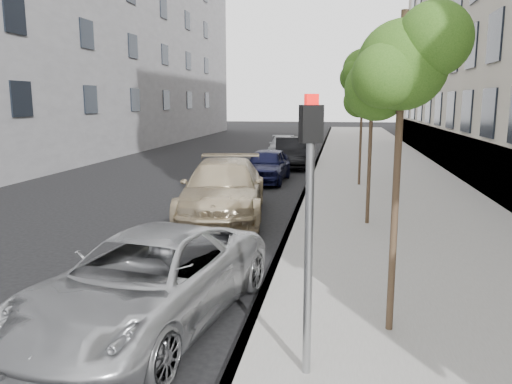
% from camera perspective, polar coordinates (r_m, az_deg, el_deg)
% --- Properties ---
extents(ground, '(160.00, 160.00, 0.00)m').
position_cam_1_polar(ground, '(6.92, -13.01, -19.42)').
color(ground, black).
rests_on(ground, ground).
extents(sidewalk, '(6.40, 72.00, 0.14)m').
position_cam_1_polar(sidewalk, '(29.76, 13.19, 3.63)').
color(sidewalk, gray).
rests_on(sidewalk, ground).
extents(curb, '(0.15, 72.00, 0.14)m').
position_cam_1_polar(curb, '(29.73, 7.16, 3.82)').
color(curb, '#9E9B93').
rests_on(curb, ground).
extents(tree_near, '(1.58, 1.38, 4.51)m').
position_cam_1_polar(tree_near, '(7.08, 16.60, 13.69)').
color(tree_near, '#38281C').
rests_on(tree_near, sidewalk).
extents(tree_mid, '(1.55, 1.35, 4.33)m').
position_cam_1_polar(tree_mid, '(13.54, 13.27, 11.31)').
color(tree_mid, '#38281C').
rests_on(tree_mid, sidewalk).
extents(tree_far, '(1.86, 1.66, 5.39)m').
position_cam_1_polar(tree_far, '(20.07, 12.23, 13.55)').
color(tree_far, '#38281C').
rests_on(tree_far, sidewalk).
extents(signal_pole, '(0.29, 0.25, 3.34)m').
position_cam_1_polar(signal_pole, '(5.76, 6.13, -1.58)').
color(signal_pole, '#939699').
rests_on(signal_pole, sidewalk).
extents(minivan, '(3.18, 5.42, 1.41)m').
position_cam_1_polar(minivan, '(7.89, -12.33, -9.90)').
color(minivan, '#A5A7AA').
rests_on(minivan, ground).
extents(suv, '(3.10, 6.04, 1.68)m').
position_cam_1_polar(suv, '(14.79, -3.76, 0.33)').
color(suv, '#C1AE89').
rests_on(suv, ground).
extents(sedan_blue, '(1.81, 4.22, 1.42)m').
position_cam_1_polar(sedan_blue, '(21.33, 1.23, 3.08)').
color(sedan_blue, black).
rests_on(sedan_blue, ground).
extents(sedan_black, '(2.13, 4.80, 1.53)m').
position_cam_1_polar(sedan_black, '(26.19, 4.04, 4.53)').
color(sedan_black, black).
rests_on(sedan_black, ground).
extents(sedan_rear, '(2.10, 4.35, 1.22)m').
position_cam_1_polar(sedan_rear, '(31.79, 3.07, 5.28)').
color(sedan_rear, gray).
rests_on(sedan_rear, ground).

